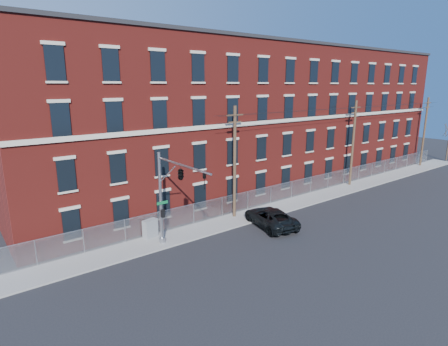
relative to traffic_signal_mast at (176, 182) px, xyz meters
name	(u,v)px	position (x,y,z in m)	size (l,w,h in m)	color
ground	(260,243)	(6.00, -2.18, -5.39)	(140.00, 140.00, 0.00)	black
sidewalk	(310,198)	(18.00, 2.82, -5.33)	(65.00, 3.00, 0.12)	gray
mill_building	(255,116)	(18.00, 11.75, 2.76)	(55.30, 14.32, 16.30)	maroon
chain_link_fence	(301,187)	(18.00, 4.12, -4.33)	(59.06, 0.06, 1.85)	#A5A8AD
traffic_signal_mast	(176,182)	(0.00, 0.00, 0.00)	(0.90, 6.75, 7.00)	#9EA0A5
utility_pole_near	(235,160)	(8.00, 3.42, -0.05)	(1.80, 0.28, 10.00)	#4B3825
utility_pole_mid	(353,142)	(26.00, 3.42, -0.05)	(1.80, 0.28, 10.00)	#4B3825
utility_pole_far	(424,130)	(44.00, 3.42, -0.05)	(1.80, 0.28, 10.00)	#4B3825
overhead_wires	(356,109)	(26.00, 3.42, 3.73)	(40.00, 0.62, 0.62)	black
bare_tree	(448,142)	(51.00, 2.62, -2.38)	(1.89, 1.83, 5.81)	#3F3328
pickup_truck	(270,217)	(9.09, -0.13, -4.59)	(2.65, 5.74, 1.59)	black
utility_cabinet	(150,228)	(-0.25, 3.82, -4.55)	(1.15, 0.57, 1.44)	slate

